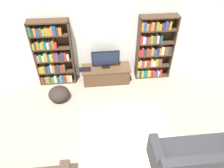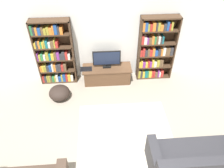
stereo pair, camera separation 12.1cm
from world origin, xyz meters
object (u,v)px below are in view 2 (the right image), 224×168
(couch_right_sofa, at_px, (197,162))
(beanbag_ottoman, at_px, (59,93))
(bookshelf_right, at_px, (155,50))
(tv_stand, at_px, (107,74))
(bookshelf_left, at_px, (54,54))
(laptop, at_px, (86,69))
(television, at_px, (107,59))

(couch_right_sofa, xyz_separation_m, beanbag_ottoman, (-2.97, 2.35, -0.10))
(bookshelf_right, distance_m, tv_stand, 1.57)
(couch_right_sofa, bearing_deg, bookshelf_left, 134.34)
(laptop, xyz_separation_m, couch_right_sofa, (2.23, -2.97, -0.22))
(couch_right_sofa, bearing_deg, bookshelf_right, 93.98)
(bookshelf_left, xyz_separation_m, beanbag_ottoman, (0.13, -0.81, -0.74))
(couch_right_sofa, distance_m, beanbag_ottoman, 3.79)
(beanbag_ottoman, bearing_deg, bookshelf_right, 16.47)
(bookshelf_left, relative_size, tv_stand, 1.36)
(tv_stand, xyz_separation_m, couch_right_sofa, (1.62, -3.01, 0.03))
(television, height_order, couch_right_sofa, television)
(bookshelf_left, bearing_deg, bookshelf_right, 0.01)
(bookshelf_left, distance_m, television, 1.49)
(laptop, height_order, beanbag_ottoman, laptop)
(bookshelf_left, relative_size, laptop, 5.61)
(bookshelf_left, xyz_separation_m, laptop, (0.87, -0.19, -0.42))
(television, xyz_separation_m, beanbag_ottoman, (-1.35, -0.70, -0.59))
(couch_right_sofa, bearing_deg, television, 117.89)
(bookshelf_left, height_order, couch_right_sofa, bookshelf_left)
(tv_stand, relative_size, beanbag_ottoman, 2.53)
(tv_stand, height_order, laptop, laptop)
(laptop, bearing_deg, bookshelf_left, 167.43)
(tv_stand, distance_m, beanbag_ottoman, 1.50)
(tv_stand, height_order, beanbag_ottoman, tv_stand)
(bookshelf_left, bearing_deg, tv_stand, -5.88)
(bookshelf_left, height_order, laptop, bookshelf_left)
(couch_right_sofa, relative_size, beanbag_ottoman, 3.30)
(television, relative_size, couch_right_sofa, 0.43)
(bookshelf_left, relative_size, couch_right_sofa, 1.04)
(bookshelf_right, distance_m, beanbag_ottoman, 2.96)
(couch_right_sofa, bearing_deg, beanbag_ottoman, 141.58)
(tv_stand, height_order, couch_right_sofa, couch_right_sofa)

